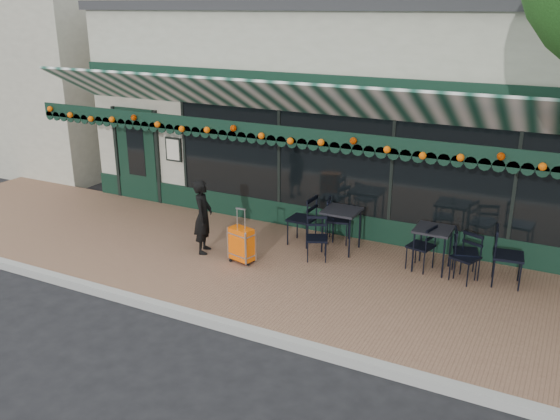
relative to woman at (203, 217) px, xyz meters
The scene contains 16 objects.
ground 2.67m from the woman, 51.45° to the right, with size 80.00×80.00×0.00m, color black.
sidewalk 1.76m from the woman, ahead, with size 18.00×4.00×0.15m, color brown.
curb 2.70m from the woman, 52.56° to the right, with size 18.00×0.16×0.15m, color #9E9E99.
restaurant_building 6.23m from the woman, 74.97° to the left, with size 12.00×9.60×4.50m.
neighbor_building_left 13.01m from the woman, 152.20° to the left, with size 12.00×8.00×4.80m, color #B7B4A1.
woman is the anchor object (origin of this frame).
suitcase 0.96m from the woman, ahead, with size 0.50×0.35×1.03m.
cafe_table_a 4.19m from the woman, 16.41° to the left, with size 0.63×0.63×0.78m.
cafe_table_b 2.61m from the woman, 29.25° to the left, with size 0.66×0.66×0.81m.
chair_a_left 4.01m from the woman, 16.14° to the left, with size 0.42×0.42×0.84m, color black, non-canonical shape.
chair_a_right 4.76m from the woman, 14.58° to the left, with size 0.43×0.43×0.86m, color black, non-canonical shape.
chair_a_front 4.75m from the woman, 11.90° to the left, with size 0.42×0.42×0.83m, color black, non-canonical shape.
chair_a_extra 5.42m from the woman, 12.37° to the left, with size 0.51×0.51×1.01m, color black, non-canonical shape.
chair_b_left 1.92m from the woman, 39.92° to the left, with size 0.50×0.50×1.00m, color black, non-canonical shape.
chair_b_right 2.65m from the woman, 38.32° to the left, with size 0.46×0.46×0.92m, color black, non-canonical shape.
chair_b_front 2.17m from the woman, 17.68° to the left, with size 0.40×0.40×0.80m, color black, non-canonical shape.
Camera 1 is at (4.49, -6.62, 4.59)m, focal length 38.00 mm.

